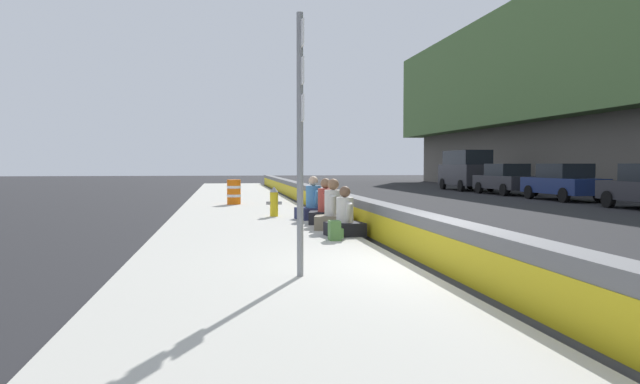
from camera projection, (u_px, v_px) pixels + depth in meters
The scene contains 14 objects.
ground_plane at pixel (446, 275), 9.08m from camera, with size 160.00×160.00×0.00m, color #232326.
sidewalk_strip at pixel (272, 276), 8.66m from camera, with size 80.00×4.40×0.14m, color #B5B2A8.
jersey_barrier at pixel (446, 247), 9.06m from camera, with size 76.00×0.45×0.85m.
route_sign_post at pixel (300, 124), 8.16m from camera, with size 0.44×0.09×3.60m.
fire_hydrant at pixel (274, 201), 17.63m from camera, with size 0.26×0.46×0.88m.
seated_person_foreground at pixel (345, 220), 12.89m from camera, with size 0.76×0.86×1.07m.
seated_person_middle at pixel (333, 213), 14.16m from camera, with size 0.90×1.00×1.20m.
seated_person_rear at pixel (326, 210), 15.44m from camera, with size 0.88×0.98×1.18m.
seated_person_far at pixel (313, 206), 16.79m from camera, with size 0.94×1.03×1.21m.
backpack at pixel (335, 231), 12.14m from camera, with size 0.32×0.28×0.40m.
construction_barrel at pixel (234, 192), 22.96m from camera, with size 0.54×0.54×0.95m.
parked_car_fourth at pixel (563, 182), 27.60m from camera, with size 4.54×2.03×1.71m.
parked_car_midline at pixel (506, 179), 33.00m from camera, with size 4.56×2.07×1.71m.
parked_car_far at pixel (466, 169), 38.33m from camera, with size 5.14×2.18×2.56m.
Camera 1 is at (-8.59, 3.33, 1.69)m, focal length 33.58 mm.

